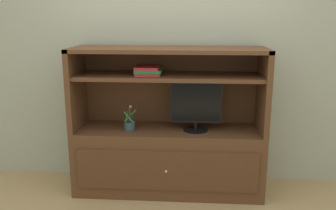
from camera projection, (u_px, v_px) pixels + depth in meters
ground_plane at (165, 209)px, 3.24m from camera, size 8.00×8.00×0.00m
painted_rear_wall at (171, 46)px, 3.63m from camera, size 6.00×0.10×2.80m
media_console at (168, 145)px, 3.52m from camera, size 1.82×0.57×1.41m
tv_monitor at (196, 105)px, 3.37m from camera, size 0.48×0.23×0.48m
potted_plant at (130, 125)px, 3.43m from camera, size 0.13×0.14×0.24m
magazine_stack at (149, 70)px, 3.36m from camera, size 0.25×0.33×0.08m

